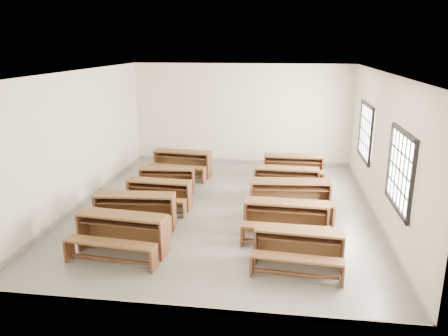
# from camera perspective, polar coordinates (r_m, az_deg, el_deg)

# --- Properties ---
(room) EXTENTS (8.50, 8.50, 3.20)m
(room) POSITION_cam_1_polar(r_m,az_deg,el_deg) (9.92, 0.52, 6.34)
(room) COLOR slate
(room) RESTS_ON ground
(desk_set_0) EXTENTS (1.77, 1.04, 0.76)m
(desk_set_0) POSITION_cam_1_polar(r_m,az_deg,el_deg) (8.41, -13.25, -8.04)
(desk_set_0) COLOR brown
(desk_set_0) RESTS_ON ground
(desk_set_1) EXTENTS (1.75, 1.00, 0.76)m
(desk_set_1) POSITION_cam_1_polar(r_m,az_deg,el_deg) (9.43, -11.61, -5.26)
(desk_set_1) COLOR brown
(desk_set_1) RESTS_ON ground
(desk_set_2) EXTENTS (1.57, 0.87, 0.69)m
(desk_set_2) POSITION_cam_1_polar(r_m,az_deg,el_deg) (10.46, -8.53, -3.19)
(desk_set_2) COLOR brown
(desk_set_2) RESTS_ON ground
(desk_set_3) EXTENTS (1.48, 0.85, 0.64)m
(desk_set_3) POSITION_cam_1_polar(r_m,az_deg,el_deg) (11.61, -7.48, -1.33)
(desk_set_3) COLOR brown
(desk_set_3) RESTS_ON ground
(desk_set_4) EXTENTS (1.78, 1.07, 0.76)m
(desk_set_4) POSITION_cam_1_polar(r_m,az_deg,el_deg) (12.92, -5.50, 0.82)
(desk_set_4) COLOR brown
(desk_set_4) RESTS_ON ground
(desk_set_5) EXTENTS (1.60, 0.93, 0.69)m
(desk_set_5) POSITION_cam_1_polar(r_m,az_deg,el_deg) (7.83, 9.70, -10.02)
(desk_set_5) COLOR brown
(desk_set_5) RESTS_ON ground
(desk_set_6) EXTENTS (1.71, 0.93, 0.76)m
(desk_set_6) POSITION_cam_1_polar(r_m,az_deg,el_deg) (8.90, 8.08, -6.39)
(desk_set_6) COLOR brown
(desk_set_6) RESTS_ON ground
(desk_set_7) EXTENTS (1.88, 1.08, 0.81)m
(desk_set_7) POSITION_cam_1_polar(r_m,az_deg,el_deg) (10.05, 8.65, -3.55)
(desk_set_7) COLOR brown
(desk_set_7) RESTS_ON ground
(desk_set_8) EXTENTS (1.67, 0.91, 0.74)m
(desk_set_8) POSITION_cam_1_polar(r_m,az_deg,el_deg) (11.31, 8.14, -1.53)
(desk_set_8) COLOR brown
(desk_set_8) RESTS_ON ground
(desk_set_9) EXTENTS (1.67, 0.87, 0.75)m
(desk_set_9) POSITION_cam_1_polar(r_m,az_deg,el_deg) (12.56, 9.01, 0.23)
(desk_set_9) COLOR brown
(desk_set_9) RESTS_ON ground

